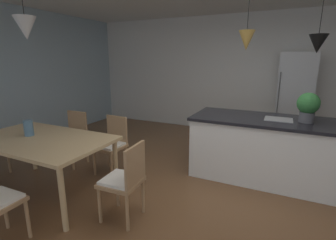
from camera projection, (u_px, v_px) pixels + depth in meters
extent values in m
cube|color=brown|center=(212.00, 202.00, 3.09)|extent=(10.00, 8.40, 0.04)
cube|color=silver|center=(254.00, 75.00, 5.62)|extent=(10.00, 0.12, 2.70)
cube|color=tan|center=(41.00, 140.00, 3.08)|extent=(1.76, 1.02, 0.04)
cylinder|color=tan|center=(33.00, 147.00, 3.88)|extent=(0.06, 0.06, 0.74)
cylinder|color=tan|center=(116.00, 165.00, 3.21)|extent=(0.06, 0.06, 0.74)
cylinder|color=tan|center=(63.00, 198.00, 2.46)|extent=(0.06, 0.06, 0.74)
cube|color=#A87F56|center=(110.00, 147.00, 3.72)|extent=(0.43, 0.43, 0.04)
cube|color=white|center=(110.00, 145.00, 3.71)|extent=(0.38, 0.38, 0.03)
cube|color=#A87F56|center=(117.00, 129.00, 3.81)|extent=(0.38, 0.06, 0.42)
cylinder|color=#A87F56|center=(112.00, 167.00, 3.55)|extent=(0.04, 0.04, 0.41)
cylinder|color=#A87F56|center=(94.00, 162.00, 3.71)|extent=(0.04, 0.04, 0.41)
cylinder|color=#A87F56|center=(127.00, 159.00, 3.84)|extent=(0.04, 0.04, 0.41)
cylinder|color=#A87F56|center=(110.00, 155.00, 4.00)|extent=(0.04, 0.04, 0.41)
cylinder|color=#A87F56|center=(9.00, 160.00, 3.80)|extent=(0.04, 0.04, 0.41)
cube|color=#A87F56|center=(121.00, 182.00, 2.65)|extent=(0.42, 0.42, 0.04)
cube|color=white|center=(121.00, 179.00, 2.65)|extent=(0.38, 0.38, 0.03)
cube|color=#A87F56|center=(135.00, 165.00, 2.53)|extent=(0.05, 0.38, 0.42)
cylinder|color=#A87F56|center=(100.00, 206.00, 2.62)|extent=(0.04, 0.04, 0.41)
cylinder|color=#A87F56|center=(118.00, 190.00, 2.92)|extent=(0.04, 0.04, 0.41)
cylinder|color=#A87F56|center=(127.00, 213.00, 2.49)|extent=(0.04, 0.04, 0.41)
cylinder|color=#A87F56|center=(143.00, 196.00, 2.80)|extent=(0.04, 0.04, 0.41)
cube|color=#A87F56|center=(71.00, 140.00, 4.05)|extent=(0.42, 0.42, 0.04)
cube|color=white|center=(71.00, 138.00, 4.04)|extent=(0.38, 0.38, 0.03)
cube|color=#A87F56|center=(78.00, 124.00, 4.15)|extent=(0.38, 0.05, 0.42)
cylinder|color=#A87F56|center=(73.00, 158.00, 3.89)|extent=(0.04, 0.04, 0.41)
cylinder|color=#A87F56|center=(56.00, 155.00, 4.01)|extent=(0.04, 0.04, 0.41)
cylinder|color=#A87F56|center=(87.00, 151.00, 4.19)|extent=(0.04, 0.04, 0.41)
cylinder|color=#A87F56|center=(72.00, 148.00, 4.32)|extent=(0.04, 0.04, 0.41)
cylinder|color=#A87F56|center=(5.00, 210.00, 2.53)|extent=(0.04, 0.04, 0.41)
cylinder|color=#A87F56|center=(28.00, 219.00, 2.40)|extent=(0.04, 0.04, 0.41)
cube|color=white|center=(269.00, 150.00, 3.56)|extent=(2.13, 0.86, 0.88)
cube|color=black|center=(272.00, 120.00, 3.45)|extent=(2.19, 0.92, 0.04)
cube|color=gray|center=(279.00, 119.00, 3.41)|extent=(0.36, 0.30, 0.01)
cube|color=#B2B5B7|center=(294.00, 99.00, 5.01)|extent=(0.65, 0.64, 1.84)
cylinder|color=#4C4C4C|center=(278.00, 101.00, 4.84)|extent=(0.02, 0.02, 1.11)
cone|color=#B7B7B7|center=(26.00, 28.00, 2.89)|extent=(0.25, 0.25, 0.26)
cylinder|color=black|center=(249.00, 6.00, 3.27)|extent=(0.01, 0.01, 0.61)
cone|color=olive|center=(246.00, 40.00, 3.37)|extent=(0.22, 0.22, 0.26)
cylinder|color=black|center=(323.00, 3.00, 2.92)|extent=(0.01, 0.01, 0.69)
cone|color=black|center=(318.00, 44.00, 3.03)|extent=(0.22, 0.22, 0.23)
cylinder|color=#4C4C51|center=(306.00, 117.00, 3.26)|extent=(0.18, 0.18, 0.14)
sphere|color=#2D6B33|center=(308.00, 103.00, 3.22)|extent=(0.28, 0.28, 0.28)
cylinder|color=slate|center=(29.00, 128.00, 3.15)|extent=(0.11, 0.11, 0.20)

